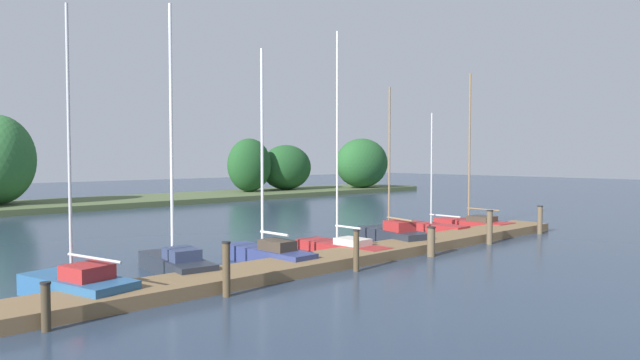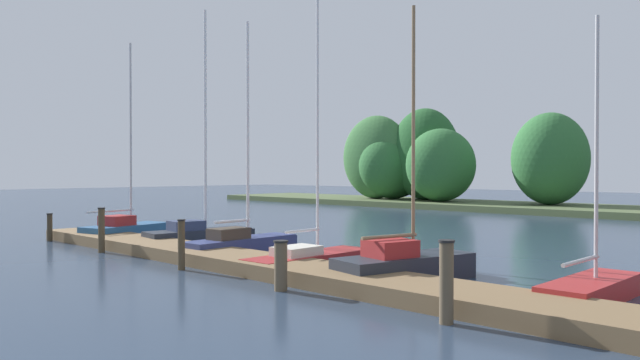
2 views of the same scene
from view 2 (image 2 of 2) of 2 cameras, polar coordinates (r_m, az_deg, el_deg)
dock_pier at (r=15.19m, az=-4.75°, el=-8.10°), size 23.54×1.80×0.35m
far_shore at (r=40.01m, az=23.21°, el=0.96°), size 66.62×8.09×7.31m
sailboat_0 at (r=23.76m, az=-17.67°, el=-4.42°), size 2.03×3.68×7.35m
sailboat_1 at (r=21.47m, az=-11.15°, el=-4.86°), size 1.55×4.02×8.15m
sailboat_2 at (r=18.71m, az=-7.23°, el=-5.78°), size 1.14×4.11×7.13m
sailboat_3 at (r=16.13m, az=-0.70°, el=-7.14°), size 1.20×4.24×8.15m
sailboat_4 at (r=14.23m, az=8.28°, el=-7.82°), size 1.90×3.80×6.37m
sailboat_5 at (r=13.11m, az=24.44°, el=-9.14°), size 0.98×3.34×5.58m
mooring_piling_0 at (r=24.04m, az=-24.14°, el=-4.07°), size 0.21×0.21×1.01m
mooring_piling_1 at (r=20.08m, az=-19.92°, el=-4.44°), size 0.23×0.23×1.41m
mooring_piling_2 at (r=15.97m, az=-12.94°, el=-5.94°), size 0.21×0.21×1.30m
mooring_piling_3 at (r=12.93m, az=-3.72°, el=-8.04°), size 0.32×0.32×1.07m
mooring_piling_4 at (r=10.34m, az=11.84°, el=-9.36°), size 0.27×0.27×1.39m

